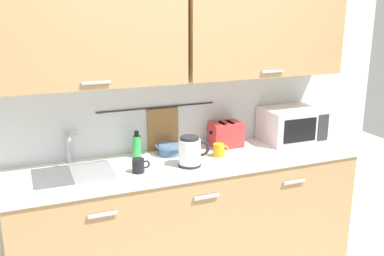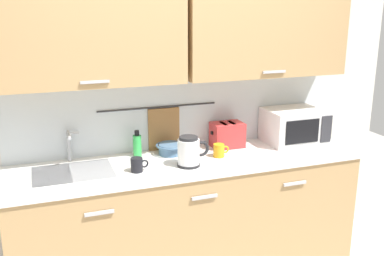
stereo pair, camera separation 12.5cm
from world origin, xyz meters
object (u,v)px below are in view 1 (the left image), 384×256
(electric_kettle, at_px, (190,152))
(dish_soap_bottle, at_px, (137,146))
(mixing_bowl, at_px, (170,149))
(toaster, at_px, (226,134))
(mug_near_sink, at_px, (139,166))
(microwave, at_px, (291,125))
(mug_by_kettle, at_px, (219,150))

(electric_kettle, xyz_separation_m, dish_soap_bottle, (-0.29, 0.30, -0.01))
(dish_soap_bottle, distance_m, mixing_bowl, 0.24)
(electric_kettle, distance_m, toaster, 0.51)
(dish_soap_bottle, xyz_separation_m, mug_near_sink, (-0.07, -0.29, -0.04))
(microwave, relative_size, electric_kettle, 2.03)
(mug_near_sink, height_order, mixing_bowl, mug_near_sink)
(microwave, bearing_deg, electric_kettle, -166.50)
(microwave, bearing_deg, mug_by_kettle, -169.53)
(dish_soap_bottle, bearing_deg, mixing_bowl, -7.26)
(microwave, height_order, mixing_bowl, microwave)
(mixing_bowl, distance_m, toaster, 0.47)
(microwave, distance_m, toaster, 0.56)
(toaster, bearing_deg, mixing_bowl, -176.94)
(mixing_bowl, height_order, mug_by_kettle, mug_by_kettle)
(electric_kettle, height_order, mug_near_sink, electric_kettle)
(mixing_bowl, relative_size, mug_by_kettle, 1.78)
(mixing_bowl, bearing_deg, mug_by_kettle, -28.47)
(mixing_bowl, bearing_deg, mug_near_sink, -139.42)
(mixing_bowl, height_order, toaster, toaster)
(dish_soap_bottle, bearing_deg, toaster, -0.45)
(microwave, height_order, dish_soap_bottle, microwave)
(microwave, relative_size, mixing_bowl, 2.15)
(mug_near_sink, bearing_deg, toaster, 20.46)
(electric_kettle, relative_size, dish_soap_bottle, 1.16)
(mug_near_sink, xyz_separation_m, mug_by_kettle, (0.62, 0.09, 0.00))
(electric_kettle, relative_size, mug_by_kettle, 1.89)
(mixing_bowl, distance_m, mug_by_kettle, 0.36)
(electric_kettle, distance_m, mixing_bowl, 0.28)
(microwave, distance_m, mug_by_kettle, 0.72)
(electric_kettle, relative_size, mixing_bowl, 1.06)
(mug_near_sink, distance_m, toaster, 0.83)
(dish_soap_bottle, relative_size, mug_near_sink, 1.63)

